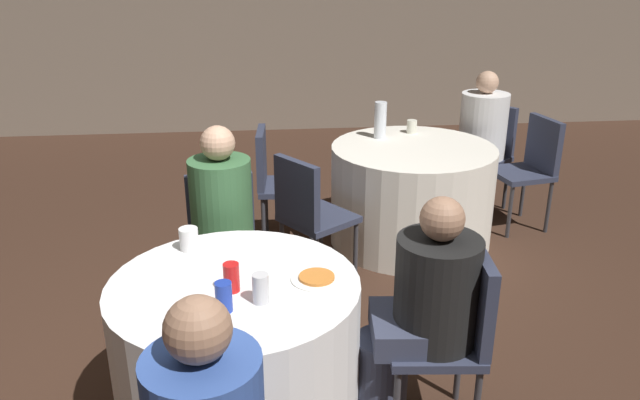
{
  "coord_description": "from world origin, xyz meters",
  "views": [
    {
      "loc": [
        0.19,
        -2.45,
        2.02
      ],
      "look_at": [
        0.49,
        0.52,
        0.84
      ],
      "focal_mm": 35.0,
      "sensor_mm": 36.0,
      "label": 1
    }
  ],
  "objects_px": {
    "chair_far_west": "(275,176)",
    "chair_far_southwest": "(308,209)",
    "person_black_shirt": "(419,315)",
    "pizza_plate_near": "(317,278)",
    "bottle_far": "(380,120)",
    "person_green_jacket": "(224,234)",
    "person_white_shirt": "(478,141)",
    "soda_can_blue": "(224,297)",
    "soda_can_silver": "(261,288)",
    "chair_far_northeast": "(487,147)",
    "soda_can_red": "(231,277)",
    "chair_near_north": "(223,235)",
    "table_far": "(411,195)",
    "chair_near_east": "(455,325)",
    "chair_far_east": "(531,162)",
    "table_near": "(238,357)"
  },
  "relations": [
    {
      "from": "table_far",
      "to": "chair_far_east",
      "type": "xyz_separation_m",
      "value": [
        0.98,
        0.19,
        0.16
      ]
    },
    {
      "from": "chair_near_north",
      "to": "chair_far_northeast",
      "type": "height_order",
      "value": "same"
    },
    {
      "from": "chair_far_west",
      "to": "person_black_shirt",
      "type": "bearing_deg",
      "value": 19.47
    },
    {
      "from": "chair_far_west",
      "to": "chair_far_southwest",
      "type": "distance_m",
      "value": 0.69
    },
    {
      "from": "chair_far_southwest",
      "to": "table_near",
      "type": "bearing_deg",
      "value": -54.03
    },
    {
      "from": "person_green_jacket",
      "to": "soda_can_red",
      "type": "height_order",
      "value": "person_green_jacket"
    },
    {
      "from": "chair_far_west",
      "to": "soda_can_red",
      "type": "xyz_separation_m",
      "value": [
        -0.23,
        -2.0,
        0.27
      ]
    },
    {
      "from": "person_black_shirt",
      "to": "chair_far_northeast",
      "type": "bearing_deg",
      "value": -20.06
    },
    {
      "from": "table_far",
      "to": "chair_far_northeast",
      "type": "bearing_deg",
      "value": 38.68
    },
    {
      "from": "person_white_shirt",
      "to": "soda_can_silver",
      "type": "distance_m",
      "value": 3.13
    },
    {
      "from": "chair_far_west",
      "to": "person_green_jacket",
      "type": "xyz_separation_m",
      "value": [
        -0.31,
        -1.16,
        0.08
      ]
    },
    {
      "from": "pizza_plate_near",
      "to": "soda_can_silver",
      "type": "relative_size",
      "value": 1.81
    },
    {
      "from": "chair_near_east",
      "to": "soda_can_red",
      "type": "height_order",
      "value": "chair_near_east"
    },
    {
      "from": "table_near",
      "to": "bottle_far",
      "type": "xyz_separation_m",
      "value": [
        1.03,
        2.12,
        0.5
      ]
    },
    {
      "from": "table_far",
      "to": "pizza_plate_near",
      "type": "distance_m",
      "value": 2.1
    },
    {
      "from": "soda_can_red",
      "to": "soda_can_silver",
      "type": "bearing_deg",
      "value": -41.07
    },
    {
      "from": "soda_can_red",
      "to": "bottle_far",
      "type": "bearing_deg",
      "value": 64.77
    },
    {
      "from": "bottle_far",
      "to": "chair_far_west",
      "type": "bearing_deg",
      "value": -166.88
    },
    {
      "from": "chair_far_southwest",
      "to": "person_black_shirt",
      "type": "bearing_deg",
      "value": -20.9
    },
    {
      "from": "chair_near_east",
      "to": "pizza_plate_near",
      "type": "bearing_deg",
      "value": 87.24
    },
    {
      "from": "soda_can_blue",
      "to": "soda_can_silver",
      "type": "height_order",
      "value": "same"
    },
    {
      "from": "chair_near_east",
      "to": "person_black_shirt",
      "type": "bearing_deg",
      "value": 90.0
    },
    {
      "from": "chair_far_southwest",
      "to": "soda_can_silver",
      "type": "distance_m",
      "value": 1.5
    },
    {
      "from": "chair_near_east",
      "to": "chair_far_east",
      "type": "distance_m",
      "value": 2.5
    },
    {
      "from": "table_near",
      "to": "soda_can_blue",
      "type": "height_order",
      "value": "soda_can_blue"
    },
    {
      "from": "chair_near_east",
      "to": "person_white_shirt",
      "type": "relative_size",
      "value": 0.74
    },
    {
      "from": "chair_far_southwest",
      "to": "chair_near_north",
      "type": "bearing_deg",
      "value": -92.42
    },
    {
      "from": "chair_near_east",
      "to": "person_black_shirt",
      "type": "xyz_separation_m",
      "value": [
        -0.16,
        0.01,
        0.05
      ]
    },
    {
      "from": "soda_can_silver",
      "to": "soda_can_red",
      "type": "relative_size",
      "value": 1.0
    },
    {
      "from": "chair_far_west",
      "to": "person_green_jacket",
      "type": "relative_size",
      "value": 0.73
    },
    {
      "from": "person_green_jacket",
      "to": "chair_far_southwest",
      "type": "bearing_deg",
      "value": -141.12
    },
    {
      "from": "pizza_plate_near",
      "to": "soda_can_blue",
      "type": "bearing_deg",
      "value": -150.78
    },
    {
      "from": "chair_near_north",
      "to": "soda_can_blue",
      "type": "distance_m",
      "value": 1.19
    },
    {
      "from": "pizza_plate_near",
      "to": "bottle_far",
      "type": "relative_size",
      "value": 0.81
    },
    {
      "from": "pizza_plate_near",
      "to": "soda_can_silver",
      "type": "height_order",
      "value": "soda_can_silver"
    },
    {
      "from": "pizza_plate_near",
      "to": "soda_can_silver",
      "type": "bearing_deg",
      "value": -145.8
    },
    {
      "from": "table_far",
      "to": "soda_can_silver",
      "type": "bearing_deg",
      "value": -118.72
    },
    {
      "from": "person_white_shirt",
      "to": "soda_can_red",
      "type": "xyz_separation_m",
      "value": [
        -1.89,
        -2.46,
        0.19
      ]
    },
    {
      "from": "chair_far_southwest",
      "to": "person_white_shirt",
      "type": "relative_size",
      "value": 0.74
    },
    {
      "from": "chair_far_west",
      "to": "person_white_shirt",
      "type": "xyz_separation_m",
      "value": [
        1.66,
        0.46,
        0.08
      ]
    },
    {
      "from": "soda_can_blue",
      "to": "person_green_jacket",
      "type": "bearing_deg",
      "value": 93.09
    },
    {
      "from": "chair_far_southwest",
      "to": "person_white_shirt",
      "type": "xyz_separation_m",
      "value": [
        1.47,
        1.12,
        0.08
      ]
    },
    {
      "from": "table_near",
      "to": "chair_near_north",
      "type": "relative_size",
      "value": 1.23
    },
    {
      "from": "chair_far_southwest",
      "to": "person_green_jacket",
      "type": "xyz_separation_m",
      "value": [
        -0.5,
        -0.5,
        0.08
      ]
    },
    {
      "from": "soda_can_silver",
      "to": "chair_near_east",
      "type": "bearing_deg",
      "value": 5.23
    },
    {
      "from": "chair_near_east",
      "to": "person_black_shirt",
      "type": "distance_m",
      "value": 0.16
    },
    {
      "from": "chair_far_northeast",
      "to": "person_green_jacket",
      "type": "distance_m",
      "value": 2.7
    },
    {
      "from": "chair_far_west",
      "to": "chair_near_north",
      "type": "bearing_deg",
      "value": -14.01
    },
    {
      "from": "table_far",
      "to": "chair_near_north",
      "type": "relative_size",
      "value": 1.36
    },
    {
      "from": "table_near",
      "to": "soda_can_silver",
      "type": "xyz_separation_m",
      "value": [
        0.11,
        -0.17,
        0.43
      ]
    }
  ]
}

